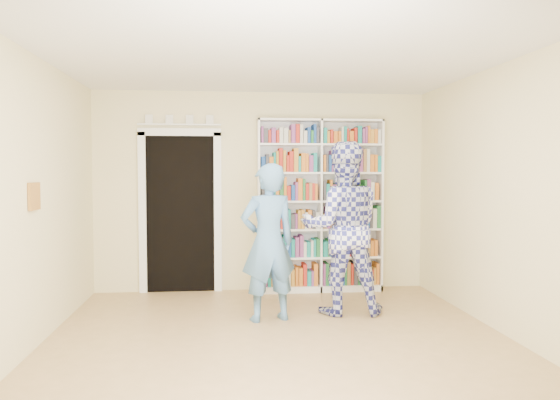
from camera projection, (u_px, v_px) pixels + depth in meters
name	position (u px, v px, depth m)	size (l,w,h in m)	color
floor	(281.00, 347.00, 5.04)	(5.00, 5.00, 0.00)	#A3804E
ceiling	(281.00, 52.00, 4.90)	(5.00, 5.00, 0.00)	white
wall_back	(262.00, 192.00, 7.45)	(4.50, 4.50, 0.00)	beige
wall_left	(24.00, 203.00, 4.74)	(5.00, 5.00, 0.00)	beige
wall_right	(515.00, 200.00, 5.20)	(5.00, 5.00, 0.00)	beige
bookshelf	(320.00, 205.00, 7.39)	(1.69, 0.32, 2.32)	white
doorway	(180.00, 205.00, 7.33)	(1.10, 0.08, 2.43)	black
wall_art	(34.00, 196.00, 4.94)	(0.03, 0.25, 0.25)	brown
man_blue	(268.00, 242.00, 5.91)	(0.62, 0.41, 1.71)	#5283B6
man_plaid	(342.00, 228.00, 6.22)	(0.95, 0.74, 1.96)	navy
paper_sheet	(354.00, 235.00, 6.00)	(0.20, 0.01, 0.28)	white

